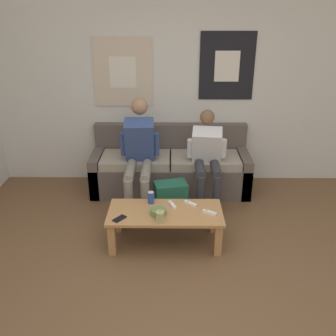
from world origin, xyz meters
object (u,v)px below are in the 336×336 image
object	(u,v)px
ceramic_bowl	(158,211)
cell_phone	(120,219)
backpack	(171,200)
game_controller_far_center	(172,205)
couch	(170,169)
person_seated_teen	(207,157)
pillar_candle	(160,217)
coffee_table	(165,217)
game_controller_near_left	(210,212)
person_seated_adult	(139,151)
drink_can_blue	(151,198)
game_controller_near_right	(190,203)

from	to	relation	value
ceramic_bowl	cell_phone	xyz separation A→B (m)	(-0.37, -0.08, -0.03)
backpack	game_controller_far_center	world-z (taller)	backpack
couch	person_seated_teen	bearing A→B (deg)	-39.49
ceramic_bowl	pillar_candle	distance (m)	0.13
coffee_table	game_controller_near_left	world-z (taller)	game_controller_near_left
pillar_candle	backpack	bearing A→B (deg)	82.10
coffee_table	game_controller_near_left	size ratio (longest dim) A/B	7.87
couch	cell_phone	size ratio (longest dim) A/B	13.36
couch	person_seated_adult	xyz separation A→B (m)	(-0.36, -0.35, 0.38)
game_controller_near_left	cell_phone	bearing A→B (deg)	-172.84
backpack	drink_can_blue	world-z (taller)	drink_can_blue
coffee_table	person_seated_adult	distance (m)	0.99
backpack	game_controller_near_left	bearing A→B (deg)	-57.09
drink_can_blue	game_controller_near_right	size ratio (longest dim) A/B	0.95
person_seated_adult	person_seated_teen	size ratio (longest dim) A/B	1.12
game_controller_far_center	pillar_candle	bearing A→B (deg)	-110.46
game_controller_near_left	game_controller_far_center	world-z (taller)	same
cell_phone	game_controller_far_center	bearing A→B (deg)	27.47
game_controller_far_center	cell_phone	world-z (taller)	game_controller_far_center
game_controller_far_center	ceramic_bowl	bearing A→B (deg)	-127.23
coffee_table	backpack	distance (m)	0.55
cell_phone	couch	bearing A→B (deg)	70.61
person_seated_adult	cell_phone	size ratio (longest dim) A/B	8.27
ceramic_bowl	game_controller_near_right	size ratio (longest dim) A/B	1.22
drink_can_blue	game_controller_far_center	size ratio (longest dim) A/B	0.85
drink_can_blue	person_seated_adult	bearing A→B (deg)	103.75
person_seated_adult	game_controller_near_right	world-z (taller)	person_seated_adult
person_seated_teen	drink_can_blue	xyz separation A→B (m)	(-0.63, -0.69, -0.17)
couch	game_controller_far_center	distance (m)	1.10
person_seated_teen	game_controller_near_left	distance (m)	0.92
person_seated_adult	drink_can_blue	world-z (taller)	person_seated_adult
coffee_table	ceramic_bowl	size ratio (longest dim) A/B	7.07
couch	backpack	world-z (taller)	couch
game_controller_near_right	game_controller_far_center	xyz separation A→B (m)	(-0.19, -0.02, 0.00)
person_seated_adult	person_seated_teen	world-z (taller)	person_seated_adult
game_controller_far_center	game_controller_near_left	bearing A→B (deg)	-22.57
ceramic_bowl	drink_can_blue	world-z (taller)	drink_can_blue
backpack	drink_can_blue	xyz separation A→B (m)	(-0.20, -0.37, 0.23)
coffee_table	game_controller_near_left	xyz separation A→B (m)	(0.43, -0.04, 0.08)
ceramic_bowl	game_controller_near_left	xyz separation A→B (m)	(0.50, 0.02, -0.02)
couch	pillar_candle	size ratio (longest dim) A/B	16.51
coffee_table	ceramic_bowl	xyz separation A→B (m)	(-0.06, -0.06, 0.10)
game_controller_near_right	game_controller_far_center	bearing A→B (deg)	-172.47
person_seated_adult	couch	bearing A→B (deg)	43.71
couch	backpack	xyz separation A→B (m)	(0.01, -0.67, -0.09)
backpack	drink_can_blue	distance (m)	0.48
coffee_table	pillar_candle	world-z (taller)	pillar_candle
game_controller_near_left	game_controller_far_center	size ratio (longest dim) A/B	0.98
person_seated_teen	ceramic_bowl	world-z (taller)	person_seated_teen
person_seated_teen	pillar_candle	xyz separation A→B (m)	(-0.52, -1.05, -0.18)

